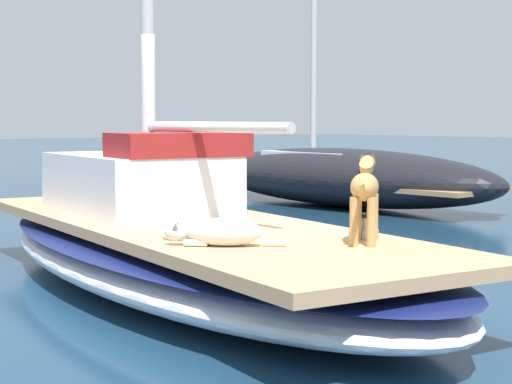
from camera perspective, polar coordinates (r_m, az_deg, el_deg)
The scene contains 8 objects.
ground_plane at distance 8.27m, azimuth -4.46°, elevation -6.53°, with size 120.00×120.00×0.00m, color navy.
sailboat_main at distance 8.21m, azimuth -4.48°, elevation -4.24°, with size 3.54×7.53×0.66m.
cabin_house at distance 9.14m, azimuth -7.61°, elevation 0.90°, with size 1.71×2.40×0.84m.
dog_tan at distance 6.79m, azimuth 7.27°, elevation 0.17°, with size 0.78×0.66×0.70m.
dog_white at distance 6.59m, azimuth -2.48°, elevation -2.70°, with size 0.72×0.74×0.22m.
deck_winch at distance 7.02m, azimuth 7.55°, elevation -2.34°, with size 0.16×0.16×0.21m.
coiled_rope at distance 7.03m, azimuth -4.93°, elevation -2.92°, with size 0.32×0.32×0.04m, color beige.
moored_boat_starboard_side at distance 16.19m, azimuth 5.67°, elevation 1.09°, with size 2.35×7.20×5.59m.
Camera 1 is at (-4.68, -6.62, 1.64)m, focal length 59.98 mm.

